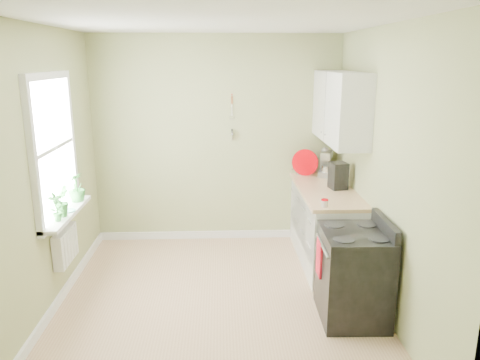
{
  "coord_description": "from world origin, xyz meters",
  "views": [
    {
      "loc": [
        0.04,
        -4.25,
        2.39
      ],
      "look_at": [
        0.25,
        0.55,
        1.14
      ],
      "focal_mm": 35.0,
      "sensor_mm": 36.0,
      "label": 1
    }
  ],
  "objects_px": {
    "stand_mixer": "(326,164)",
    "coffee_maker": "(338,176)",
    "kettle": "(300,168)",
    "stove": "(353,274)"
  },
  "relations": [
    {
      "from": "stove",
      "to": "coffee_maker",
      "type": "distance_m",
      "value": 1.43
    },
    {
      "from": "kettle",
      "to": "coffee_maker",
      "type": "relative_size",
      "value": 0.55
    },
    {
      "from": "stove",
      "to": "stand_mixer",
      "type": "distance_m",
      "value": 2.02
    },
    {
      "from": "stand_mixer",
      "to": "coffee_maker",
      "type": "height_order",
      "value": "stand_mixer"
    },
    {
      "from": "stand_mixer",
      "to": "coffee_maker",
      "type": "xyz_separation_m",
      "value": [
        -0.0,
        -0.63,
        -0.0
      ]
    },
    {
      "from": "coffee_maker",
      "to": "stand_mixer",
      "type": "bearing_deg",
      "value": 89.74
    },
    {
      "from": "kettle",
      "to": "stand_mixer",
      "type": "bearing_deg",
      "value": -16.12
    },
    {
      "from": "kettle",
      "to": "coffee_maker",
      "type": "height_order",
      "value": "coffee_maker"
    },
    {
      "from": "kettle",
      "to": "coffee_maker",
      "type": "bearing_deg",
      "value": -65.8
    },
    {
      "from": "stand_mixer",
      "to": "coffee_maker",
      "type": "relative_size",
      "value": 1.15
    }
  ]
}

